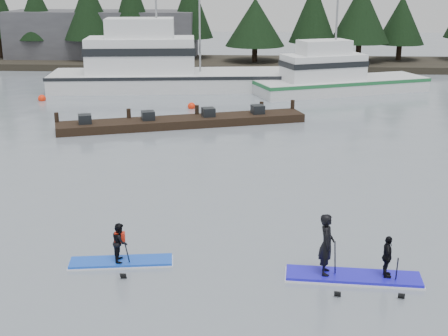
# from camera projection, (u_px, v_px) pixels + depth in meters

# --- Properties ---
(ground) EXTENTS (160.00, 160.00, 0.00)m
(ground) POSITION_uv_depth(u_px,v_px,m) (213.00, 261.00, 18.92)
(ground) COLOR gray
(ground) RESTS_ON ground
(far_shore) EXTENTS (70.00, 8.00, 0.60)m
(far_shore) POSITION_uv_depth(u_px,v_px,m) (246.00, 64.00, 58.88)
(far_shore) COLOR #2D281E
(far_shore) RESTS_ON ground
(treeline) EXTENTS (60.00, 4.00, 8.00)m
(treeline) POSITION_uv_depth(u_px,v_px,m) (246.00, 67.00, 58.97)
(treeline) COLOR black
(treeline) RESTS_ON ground
(waterfront_building) EXTENTS (18.00, 6.00, 5.00)m
(waterfront_building) POSITION_uv_depth(u_px,v_px,m) (103.00, 37.00, 60.90)
(waterfront_building) COLOR #4C4C51
(waterfront_building) RESTS_ON ground
(fishing_boat_large) EXTENTS (18.16, 6.82, 10.00)m
(fishing_boat_large) POSITION_uv_depth(u_px,v_px,m) (163.00, 79.00, 47.28)
(fishing_boat_large) COLOR silver
(fishing_boat_large) RESTS_ON ground
(fishing_boat_medium) EXTENTS (13.28, 8.23, 7.87)m
(fishing_boat_medium) POSITION_uv_depth(u_px,v_px,m) (337.00, 85.00, 45.88)
(fishing_boat_medium) COLOR silver
(fishing_boat_medium) RESTS_ON ground
(floating_dock) EXTENTS (14.10, 6.27, 0.47)m
(floating_dock) POSITION_uv_depth(u_px,v_px,m) (183.00, 122.00, 35.78)
(floating_dock) COLOR black
(floating_dock) RESTS_ON ground
(buoy_a) EXTENTS (0.54, 0.54, 0.54)m
(buoy_a) POSITION_uv_depth(u_px,v_px,m) (42.00, 101.00, 43.04)
(buoy_a) COLOR #FF2C0C
(buoy_a) RESTS_ON ground
(buoy_b) EXTENTS (0.50, 0.50, 0.50)m
(buoy_b) POSITION_uv_depth(u_px,v_px,m) (192.00, 108.00, 40.55)
(buoy_b) COLOR #FF2C0C
(buoy_b) RESTS_ON ground
(paddleboard_solo) EXTENTS (3.13, 1.20, 1.79)m
(paddleboard_solo) POSITION_uv_depth(u_px,v_px,m) (121.00, 251.00, 18.62)
(paddleboard_solo) COLOR blue
(paddleboard_solo) RESTS_ON ground
(paddleboard_duo) EXTENTS (3.86, 1.30, 2.40)m
(paddleboard_duo) POSITION_uv_depth(u_px,v_px,m) (349.00, 259.00, 17.64)
(paddleboard_duo) COLOR #1D17D8
(paddleboard_duo) RESTS_ON ground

